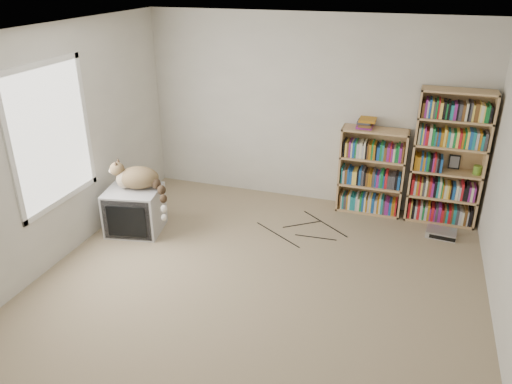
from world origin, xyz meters
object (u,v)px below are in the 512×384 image
(crt_tv, at_px, (135,210))
(bookcase_tall, at_px, (448,161))
(dvd_player, at_px, (441,233))
(bookcase_short, at_px, (371,174))
(cat, at_px, (142,182))

(crt_tv, xyz_separation_m, bookcase_tall, (3.58, 1.45, 0.54))
(bookcase_tall, relative_size, dvd_player, 4.85)
(bookcase_tall, bearing_deg, bookcase_short, 179.92)
(dvd_player, bearing_deg, bookcase_tall, 99.26)
(cat, relative_size, bookcase_tall, 0.48)
(cat, xyz_separation_m, dvd_player, (3.50, 0.97, -0.61))
(bookcase_tall, bearing_deg, dvd_player, -85.85)
(crt_tv, xyz_separation_m, cat, (0.11, 0.04, 0.38))
(cat, relative_size, bookcase_short, 0.72)
(crt_tv, bearing_deg, bookcase_tall, 11.06)
(cat, bearing_deg, bookcase_tall, 3.87)
(bookcase_tall, distance_m, dvd_player, 0.89)
(cat, xyz_separation_m, bookcase_short, (2.56, 1.42, -0.13))
(crt_tv, distance_m, bookcase_short, 3.06)
(crt_tv, relative_size, dvd_player, 2.08)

